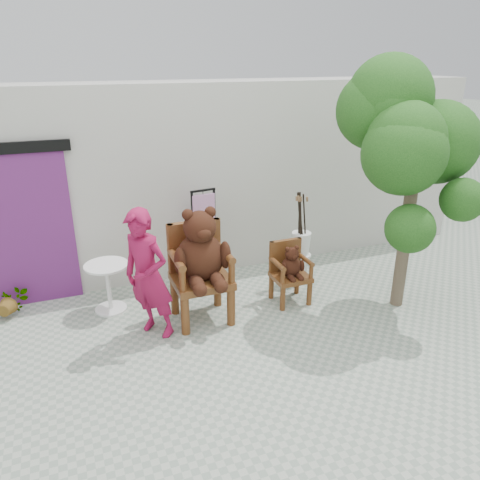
{
  "coord_description": "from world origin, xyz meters",
  "views": [
    {
      "loc": [
        -2.46,
        -4.15,
        3.36
      ],
      "look_at": [
        -0.25,
        1.53,
        0.95
      ],
      "focal_mm": 35.0,
      "sensor_mm": 36.0,
      "label": 1
    }
  ],
  "objects": [
    {
      "name": "stool_bucket",
      "position": [
        0.87,
        1.79,
        0.64
      ],
      "size": [
        0.32,
        0.32,
        1.45
      ],
      "rotation": [
        0.0,
        0.0,
        -0.32
      ],
      "color": "white",
      "rests_on": "ground"
    },
    {
      "name": "back_wall",
      "position": [
        0.0,
        3.1,
        1.5
      ],
      "size": [
        9.0,
        1.0,
        3.0
      ],
      "primitive_type": "cube",
      "color": "beige",
      "rests_on": "ground"
    },
    {
      "name": "tree",
      "position": [
        1.67,
        0.64,
        2.45
      ],
      "size": [
        1.89,
        1.78,
        3.41
      ],
      "rotation": [
        0.0,
        0.0,
        -0.13
      ],
      "color": "#473A2B",
      "rests_on": "ground"
    },
    {
      "name": "potted_plant",
      "position": [
        -3.35,
        2.28,
        0.21
      ],
      "size": [
        0.47,
        0.44,
        0.41
      ],
      "primitive_type": "imported",
      "rotation": [
        0.0,
        0.0,
        -0.39
      ],
      "color": "#12390F",
      "rests_on": "ground"
    },
    {
      "name": "ground_plane",
      "position": [
        0.0,
        0.0,
        0.0
      ],
      "size": [
        60.0,
        60.0,
        0.0
      ],
      "primitive_type": "plane",
      "color": "#979F8E",
      "rests_on": "ground"
    },
    {
      "name": "display_stand",
      "position": [
        -0.54,
        2.3,
        0.58
      ],
      "size": [
        0.49,
        0.4,
        1.51
      ],
      "rotation": [
        0.0,
        0.0,
        0.12
      ],
      "color": "black",
      "rests_on": "ground"
    },
    {
      "name": "chair_big",
      "position": [
        -0.92,
        1.25,
        0.9
      ],
      "size": [
        0.75,
        0.83,
        1.59
      ],
      "color": "#4D2910",
      "rests_on": "ground"
    },
    {
      "name": "doorway",
      "position": [
        -3.0,
        2.58,
        1.16
      ],
      "size": [
        1.4,
        0.11,
        2.33
      ],
      "color": "#632165",
      "rests_on": "ground"
    },
    {
      "name": "person",
      "position": [
        -1.64,
        1.02,
        0.87
      ],
      "size": [
        0.73,
        0.75,
        1.74
      ],
      "primitive_type": "imported",
      "rotation": [
        0.0,
        0.0,
        -0.85
      ],
      "color": "maroon",
      "rests_on": "ground"
    },
    {
      "name": "cafe_table",
      "position": [
        -2.06,
        1.93,
        0.44
      ],
      "size": [
        0.6,
        0.6,
        0.7
      ],
      "rotation": [
        0.0,
        0.0,
        -0.31
      ],
      "color": "white",
      "rests_on": "ground"
    },
    {
      "name": "chair_small",
      "position": [
        0.41,
        1.27,
        0.53
      ],
      "size": [
        0.51,
        0.47,
        0.89
      ],
      "color": "#4D2910",
      "rests_on": "ground"
    }
  ]
}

